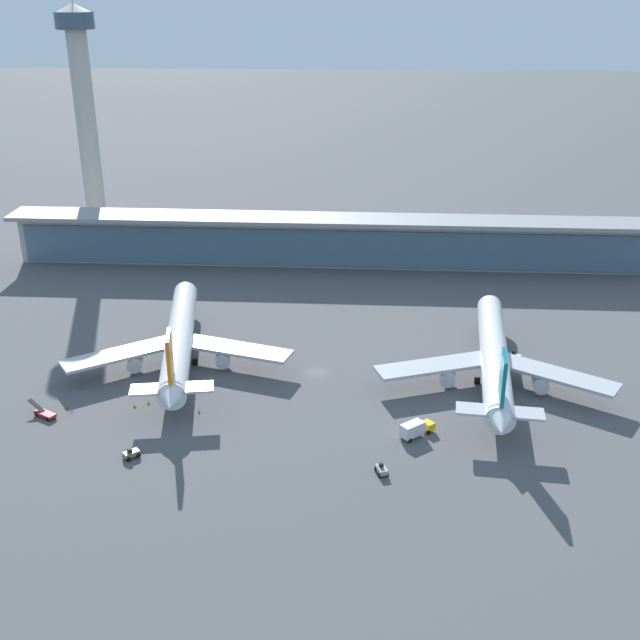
% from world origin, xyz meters
% --- Properties ---
extents(ground_plane, '(1200.00, 1200.00, 0.00)m').
position_xyz_m(ground_plane, '(0.00, 0.00, 0.00)').
color(ground_plane, '#515154').
extents(airliner_left_stand, '(50.08, 65.81, 17.58)m').
position_xyz_m(airliner_left_stand, '(-31.16, 2.94, 5.53)').
color(airliner_left_stand, white).
rests_on(airliner_left_stand, ground).
extents(airliner_centre_stand, '(50.55, 66.04, 17.58)m').
position_xyz_m(airliner_centre_stand, '(38.08, -1.81, 5.53)').
color(airliner_centre_stand, white).
rests_on(airliner_centre_stand, ground).
extents(service_truck_near_nose_white, '(3.32, 2.80, 2.05)m').
position_xyz_m(service_truck_near_nose_white, '(44.53, 8.83, 0.87)').
color(service_truck_near_nose_white, silver).
rests_on(service_truck_near_nose_white, ground).
extents(service_truck_under_wing_olive, '(3.25, 3.20, 2.05)m').
position_xyz_m(service_truck_under_wing_olive, '(-31.46, -35.95, 0.87)').
color(service_truck_under_wing_olive, olive).
rests_on(service_truck_under_wing_olive, ground).
extents(service_truck_mid_apron_grey, '(2.58, 3.27, 2.05)m').
position_xyz_m(service_truck_mid_apron_grey, '(13.90, -38.15, 0.87)').
color(service_truck_mid_apron_grey, gray).
rests_on(service_truck_mid_apron_grey, ground).
extents(service_truck_by_tail_red, '(6.58, 4.54, 2.70)m').
position_xyz_m(service_truck_by_tail_red, '(-52.84, -22.62, 0.81)').
color(service_truck_by_tail_red, '#B21E1E').
rests_on(service_truck_by_tail_red, ground).
extents(service_truck_on_taxiway_yellow, '(7.07, 6.46, 3.10)m').
position_xyz_m(service_truck_on_taxiway_yellow, '(20.40, -25.31, 1.69)').
color(service_truck_on_taxiway_yellow, yellow).
rests_on(service_truck_on_taxiway_yellow, ground).
extents(terminal_building, '(192.74, 12.80, 15.20)m').
position_xyz_m(terminal_building, '(0.00, 70.78, 7.87)').
color(terminal_building, '#B2ADA3').
rests_on(terminal_building, ground).
extents(control_tower, '(12.00, 12.00, 77.59)m').
position_xyz_m(control_tower, '(-80.95, 98.35, 42.21)').
color(control_tower, '#B2ADA3').
rests_on(control_tower, ground).
extents(safety_cone_alpha, '(0.62, 0.62, 0.70)m').
position_xyz_m(safety_cone_alpha, '(-49.79, -19.15, 0.32)').
color(safety_cone_alpha, orange).
rests_on(safety_cone_alpha, ground).
extents(safety_cone_bravo, '(0.62, 0.62, 0.70)m').
position_xyz_m(safety_cone_bravo, '(-33.57, -16.28, 0.32)').
color(safety_cone_bravo, orange).
rests_on(safety_cone_bravo, ground).
extents(safety_cone_charlie, '(0.62, 0.62, 0.70)m').
position_xyz_m(safety_cone_charlie, '(-22.50, -19.16, 0.32)').
color(safety_cone_charlie, orange).
rests_on(safety_cone_charlie, ground).
extents(safety_cone_delta, '(0.62, 0.62, 0.70)m').
position_xyz_m(safety_cone_delta, '(-36.03, -17.84, 0.32)').
color(safety_cone_delta, orange).
rests_on(safety_cone_delta, ground).
extents(safety_cone_echo, '(0.62, 0.62, 0.70)m').
position_xyz_m(safety_cone_echo, '(-27.90, -16.18, 0.32)').
color(safety_cone_echo, orange).
rests_on(safety_cone_echo, ground).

